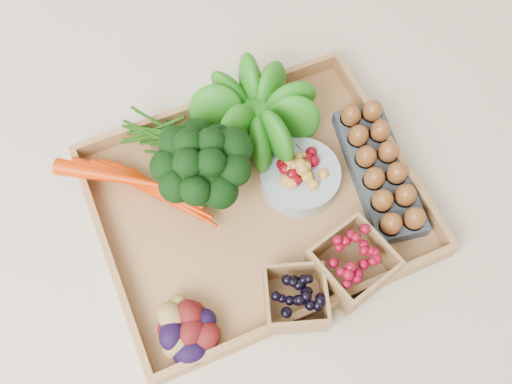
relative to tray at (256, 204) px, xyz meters
name	(u,v)px	position (x,y,z in m)	size (l,w,h in m)	color
ground	(256,206)	(0.00, 0.00, -0.01)	(4.00, 4.00, 0.00)	beige
tray	(256,204)	(0.00, 0.00, 0.00)	(0.55, 0.45, 0.01)	#AB7947
carrots	(152,188)	(-0.16, 0.09, 0.03)	(0.21, 0.15, 0.05)	red
lettuce	(258,110)	(0.06, 0.13, 0.08)	(0.15, 0.15, 0.15)	#165A0E
broccoli	(204,178)	(-0.07, 0.05, 0.07)	(0.17, 0.17, 0.13)	black
cherry_bowl	(300,177)	(0.09, 0.01, 0.03)	(0.14, 0.14, 0.04)	#8C9EA5
egg_carton	(378,172)	(0.23, -0.04, 0.02)	(0.09, 0.27, 0.03)	#333A41
potatoes	(181,324)	(-0.20, -0.16, 0.05)	(0.13, 0.13, 0.08)	#450B0B
punnet_blackberry	(295,298)	(-0.02, -0.19, 0.04)	(0.10, 0.10, 0.07)	black
punnet_raspberry	(352,264)	(0.09, -0.18, 0.05)	(0.11, 0.11, 0.08)	maroon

